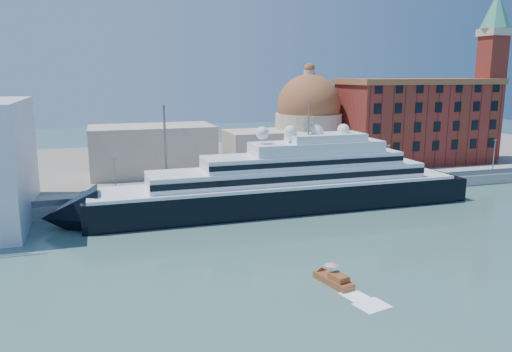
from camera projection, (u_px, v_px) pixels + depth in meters
name	position (u px, v px, depth m)	size (l,w,h in m)	color
ground	(326.00, 248.00, 77.24)	(400.00, 400.00, 0.00)	#37605E
quay	(259.00, 192.00, 108.73)	(180.00, 10.00, 2.50)	gray
land	(216.00, 162.00, 147.04)	(260.00, 72.00, 2.00)	slate
quay_fence	(265.00, 188.00, 104.16)	(180.00, 0.10, 1.20)	slate
superyacht	(270.00, 189.00, 97.44)	(83.86, 11.63, 25.06)	black
water_taxi	(334.00, 279.00, 63.73)	(3.31, 6.39, 2.89)	brown
warehouse	(416.00, 121.00, 138.52)	(43.00, 19.00, 23.25)	maroon
campanile	(491.00, 66.00, 142.68)	(8.40, 8.40, 47.00)	maroon
church	(254.00, 134.00, 130.83)	(66.00, 18.00, 25.50)	beige
lamp_posts	(202.00, 157.00, 101.61)	(120.80, 2.40, 18.00)	slate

